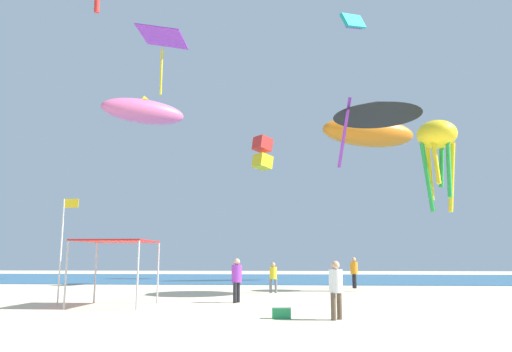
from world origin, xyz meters
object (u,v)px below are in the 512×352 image
kite_parafoil_teal (353,21)px  person_rightmost (336,285)px  person_leftmost (273,275)px  banner_flag (63,241)px  kite_inflatable_pink (144,111)px  kite_diamond_purple (162,40)px  person_near_tent (237,277)px  person_central (354,270)px  kite_octopus_yellow (437,139)px  kite_delta_black (376,109)px  kite_box_red (263,153)px  kite_inflatable_orange (369,132)px  cooler_box (282,312)px  canopy_tent (116,244)px

kite_parafoil_teal → person_rightmost: bearing=21.5°
person_leftmost → banner_flag: bearing=-133.8°
kite_parafoil_teal → kite_inflatable_pink: size_ratio=0.39×
kite_diamond_purple → person_near_tent: bearing=32.5°
person_central → kite_octopus_yellow: size_ratio=0.35×
kite_delta_black → person_leftmost: bearing=148.5°
person_rightmost → kite_box_red: size_ratio=0.56×
person_rightmost → kite_inflatable_orange: size_ratio=0.19×
cooler_box → person_leftmost: bearing=93.4°
person_rightmost → kite_inflatable_pink: 31.83m
kite_octopus_yellow → kite_delta_black: (-3.90, -2.80, 1.02)m
banner_flag → kite_box_red: bearing=75.3°
kite_octopus_yellow → kite_box_red: 18.64m
kite_delta_black → cooler_box: bearing=-139.1°
banner_flag → kite_octopus_yellow: 20.70m
kite_diamond_purple → person_rightmost: bearing=32.9°
person_leftmost → kite_inflatable_orange: 19.50m
canopy_tent → person_central: (10.54, 12.06, -1.23)m
kite_inflatable_orange → kite_parafoil_teal: size_ratio=3.00×
kite_inflatable_orange → kite_box_red: (-9.11, 2.85, -1.03)m
banner_flag → kite_parafoil_teal: size_ratio=1.39×
kite_octopus_yellow → kite_inflatable_pink: (-21.25, 12.09, 5.95)m
person_leftmost → kite_parafoil_teal: 19.92m
person_near_tent → kite_diamond_purple: size_ratio=0.41×
person_rightmost → kite_inflatable_orange: kite_inflatable_orange is taller
person_near_tent → person_rightmost: size_ratio=1.04×
kite_parafoil_teal → kite_inflatable_pink: (-17.45, 7.04, -4.15)m
person_near_tent → kite_diamond_purple: kite_diamond_purple is taller
kite_octopus_yellow → kite_delta_black: kite_delta_black is taller
person_near_tent → kite_parafoil_teal: size_ratio=0.61×
kite_inflatable_orange → person_near_tent: bearing=-135.2°
kite_parafoil_teal → kite_diamond_purple: (-13.17, -2.96, -2.40)m
banner_flag → person_near_tent: bearing=14.8°
person_near_tent → person_central: person_central is taller
cooler_box → kite_box_red: (-2.15, 27.67, 11.05)m
canopy_tent → banner_flag: 2.14m
banner_flag → cooler_box: bearing=-21.6°
kite_parafoil_teal → kite_diamond_purple: 13.71m
cooler_box → kite_octopus_yellow: size_ratio=0.11×
banner_flag → kite_diamond_purple: bearing=88.1°
kite_box_red → kite_inflatable_pink: 11.14m
person_leftmost → kite_diamond_purple: size_ratio=0.36×
kite_inflatable_orange → kite_diamond_purple: 18.51m
kite_diamond_purple → banner_flag: bearing=-1.7°
cooler_box → kite_delta_black: (4.93, 10.04, 9.43)m
person_central → canopy_tent: bearing=130.9°
kite_diamond_purple → kite_octopus_yellow: bearing=83.1°
person_near_tent → kite_octopus_yellow: (10.75, 7.72, 7.54)m
kite_delta_black → kite_box_red: (-7.08, 17.63, 1.62)m
kite_delta_black → kite_diamond_purple: 15.47m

